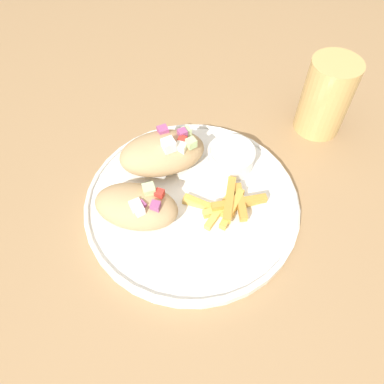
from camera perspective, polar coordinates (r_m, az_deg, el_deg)
The scene contains 8 objects.
ground_plane at distance 1.26m, azimuth 0.38°, elevation -22.15°, with size 10.00×10.00×0.00m, color #38332D.
table at distance 0.61m, azimuth 0.73°, elevation -6.14°, with size 1.46×1.46×0.76m.
plate at distance 0.55m, azimuth 0.00°, elevation -1.50°, with size 0.31×0.31×0.02m.
pita_sandwich_near at distance 0.52m, azimuth -8.45°, elevation -2.13°, with size 0.12×0.08×0.05m.
pita_sandwich_far at distance 0.57m, azimuth -4.50°, elevation 6.03°, with size 0.15×0.14×0.06m.
fries_pile at distance 0.53m, azimuth 5.37°, elevation -1.82°, with size 0.12×0.08×0.02m.
sauce_ramekin at distance 0.57m, azimuth 5.98°, elevation 5.39°, with size 0.07×0.07×0.03m.
water_glass at distance 0.66m, azimuth 19.60°, elevation 13.09°, with size 0.08×0.08×0.13m.
Camera 1 is at (0.09, -0.29, 1.22)m, focal length 35.00 mm.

